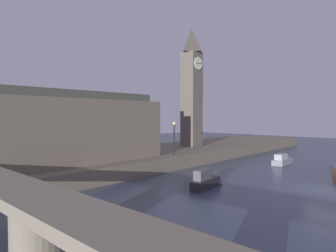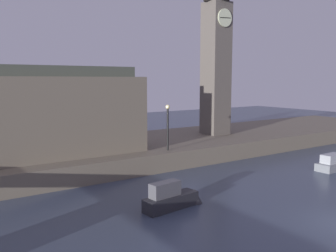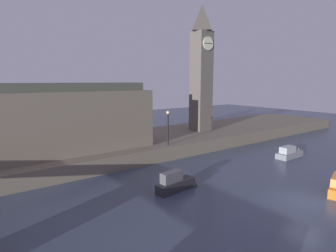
% 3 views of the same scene
% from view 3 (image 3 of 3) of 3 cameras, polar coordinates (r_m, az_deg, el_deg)
% --- Properties ---
extents(ground_plane, '(120.00, 120.00, 0.00)m').
position_cam_3_polar(ground_plane, '(22.78, 25.86, -13.64)').
color(ground_plane, '#384256').
extents(far_embankment, '(70.00, 12.00, 1.50)m').
position_cam_3_polar(far_embankment, '(35.76, -3.71, -3.37)').
color(far_embankment, '#6B6051').
rests_on(far_embankment, ground).
extents(clock_tower, '(2.57, 2.60, 17.06)m').
position_cam_3_polar(clock_tower, '(40.17, 6.73, 11.69)').
color(clock_tower, '#5B544C').
rests_on(clock_tower, far_embankment).
extents(parliament_hall, '(17.98, 5.72, 10.88)m').
position_cam_3_polar(parliament_hall, '(29.15, -22.09, 1.39)').
color(parliament_hall, '#6B6051').
rests_on(parliament_hall, far_embankment).
extents(streetlamp, '(0.36, 0.36, 3.74)m').
position_cam_3_polar(streetlamp, '(30.78, -0.01, 0.48)').
color(streetlamp, black).
rests_on(streetlamp, far_embankment).
extents(boat_barge_dark, '(3.95, 1.36, 1.61)m').
position_cam_3_polar(boat_barge_dark, '(22.52, 1.90, -11.36)').
color(boat_barge_dark, '#232328').
rests_on(boat_barge_dark, ground).
extents(boat_cruiser_grey, '(4.31, 1.42, 1.43)m').
position_cam_3_polar(boat_cruiser_grey, '(34.76, 23.51, -4.97)').
color(boat_cruiser_grey, gray).
rests_on(boat_cruiser_grey, ground).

